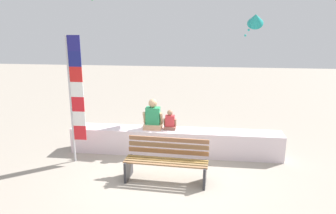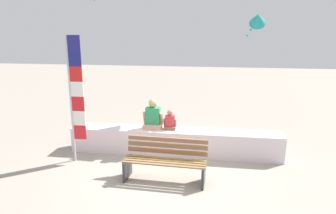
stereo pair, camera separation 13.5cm
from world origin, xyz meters
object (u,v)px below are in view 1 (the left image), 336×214
Objects in this scene: flag_banner at (75,94)px; kite_teal at (256,19)px; park_bench at (167,161)px; person_child at (170,122)px; person_adult at (153,117)px.

flag_banner is 6.49m from kite_teal.
kite_teal is at bearing 64.40° from park_bench.
flag_banner reaches higher than person_child.
person_child is 2.46m from flag_banner.
flag_banner reaches higher than person_adult.
kite_teal is at bearing 42.53° from flag_banner.
flag_banner is (-2.15, -0.83, 0.84)m from person_child.
person_adult is 5.12m from kite_teal.
flag_banner reaches higher than park_bench.
flag_banner is 3.30× the size of kite_teal.
flag_banner is at bearing -158.99° from person_child.
person_child is (0.44, 0.00, -0.11)m from person_adult.
person_child reaches higher than park_bench.
kite_teal is (2.45, 3.39, 2.63)m from person_child.
person_child is at bearing 21.01° from flag_banner.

